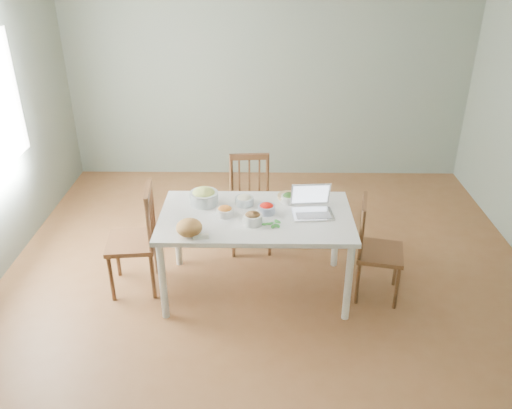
{
  "coord_description": "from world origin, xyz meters",
  "views": [
    {
      "loc": [
        -0.06,
        -3.94,
        2.85
      ],
      "look_at": [
        -0.12,
        -0.1,
        0.86
      ],
      "focal_mm": 36.58,
      "sensor_mm": 36.0,
      "label": 1
    }
  ],
  "objects_px": {
    "chair_right": "(380,250)",
    "chair_left": "(131,240)",
    "bread_boule": "(189,228)",
    "chair_far": "(250,206)",
    "bowl_squash": "(204,196)",
    "laptop": "(313,203)",
    "dining_table": "(256,253)"
  },
  "relations": [
    {
      "from": "chair_left",
      "to": "bread_boule",
      "type": "height_order",
      "value": "chair_left"
    },
    {
      "from": "chair_far",
      "to": "laptop",
      "type": "relative_size",
      "value": 2.83
    },
    {
      "from": "chair_right",
      "to": "chair_left",
      "type": "bearing_deg",
      "value": 99.41
    },
    {
      "from": "chair_right",
      "to": "laptop",
      "type": "height_order",
      "value": "laptop"
    },
    {
      "from": "chair_far",
      "to": "laptop",
      "type": "distance_m",
      "value": 0.98
    },
    {
      "from": "chair_left",
      "to": "chair_right",
      "type": "bearing_deg",
      "value": 81.42
    },
    {
      "from": "chair_right",
      "to": "dining_table",
      "type": "bearing_deg",
      "value": 98.65
    },
    {
      "from": "bread_boule",
      "to": "bowl_squash",
      "type": "xyz_separation_m",
      "value": [
        0.06,
        0.54,
        0.0
      ]
    },
    {
      "from": "bread_boule",
      "to": "bowl_squash",
      "type": "relative_size",
      "value": 0.83
    },
    {
      "from": "dining_table",
      "to": "chair_left",
      "type": "distance_m",
      "value": 1.09
    },
    {
      "from": "laptop",
      "to": "chair_right",
      "type": "bearing_deg",
      "value": -10.8
    },
    {
      "from": "chair_left",
      "to": "chair_right",
      "type": "distance_m",
      "value": 2.15
    },
    {
      "from": "chair_right",
      "to": "laptop",
      "type": "bearing_deg",
      "value": 95.47
    },
    {
      "from": "chair_right",
      "to": "bowl_squash",
      "type": "relative_size",
      "value": 3.65
    },
    {
      "from": "chair_left",
      "to": "bread_boule",
      "type": "distance_m",
      "value": 0.75
    },
    {
      "from": "laptop",
      "to": "bread_boule",
      "type": "bearing_deg",
      "value": -165.66
    },
    {
      "from": "chair_far",
      "to": "bowl_squash",
      "type": "distance_m",
      "value": 0.73
    },
    {
      "from": "chair_right",
      "to": "bread_boule",
      "type": "height_order",
      "value": "chair_right"
    },
    {
      "from": "chair_right",
      "to": "bread_boule",
      "type": "distance_m",
      "value": 1.65
    },
    {
      "from": "chair_right",
      "to": "laptop",
      "type": "xyz_separation_m",
      "value": [
        -0.59,
        0.06,
        0.42
      ]
    },
    {
      "from": "dining_table",
      "to": "chair_right",
      "type": "relative_size",
      "value": 1.78
    },
    {
      "from": "chair_far",
      "to": "bowl_squash",
      "type": "xyz_separation_m",
      "value": [
        -0.39,
        -0.51,
        0.36
      ]
    },
    {
      "from": "bread_boule",
      "to": "laptop",
      "type": "height_order",
      "value": "laptop"
    },
    {
      "from": "chair_far",
      "to": "chair_right",
      "type": "xyz_separation_m",
      "value": [
        1.13,
        -0.77,
        -0.02
      ]
    },
    {
      "from": "bread_boule",
      "to": "bowl_squash",
      "type": "distance_m",
      "value": 0.55
    },
    {
      "from": "bowl_squash",
      "to": "chair_right",
      "type": "bearing_deg",
      "value": -9.86
    },
    {
      "from": "dining_table",
      "to": "chair_far",
      "type": "height_order",
      "value": "chair_far"
    },
    {
      "from": "bread_boule",
      "to": "dining_table",
      "type": "bearing_deg",
      "value": 32.85
    },
    {
      "from": "bowl_squash",
      "to": "laptop",
      "type": "distance_m",
      "value": 0.95
    },
    {
      "from": "dining_table",
      "to": "chair_left",
      "type": "relative_size",
      "value": 1.65
    },
    {
      "from": "bread_boule",
      "to": "chair_far",
      "type": "bearing_deg",
      "value": 66.79
    },
    {
      "from": "dining_table",
      "to": "chair_right",
      "type": "bearing_deg",
      "value": -2.97
    }
  ]
}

